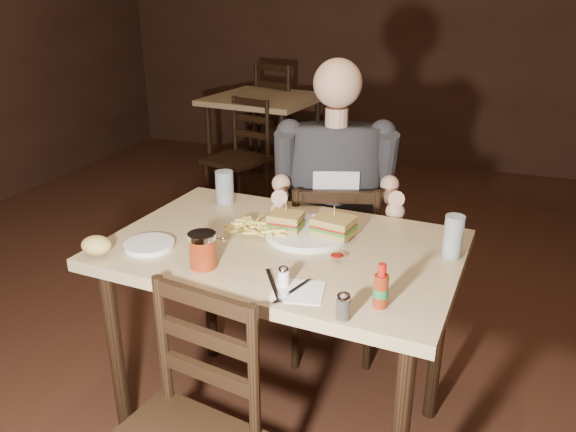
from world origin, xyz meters
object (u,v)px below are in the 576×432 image
(bg_chair_near, at_px, (236,159))
(glass_left, at_px, (225,187))
(bg_chair_far, at_px, (288,118))
(main_table, at_px, (283,268))
(diner, at_px, (335,172))
(syrup_dispenser, at_px, (203,250))
(hot_sauce, at_px, (381,285))
(glass_right, at_px, (453,237))
(chair_far, at_px, (332,267))
(bg_table, at_px, (264,108))
(dinner_plate, at_px, (307,234))
(side_plate, at_px, (149,246))

(bg_chair_near, bearing_deg, glass_left, -50.35)
(bg_chair_near, bearing_deg, bg_chair_far, 105.89)
(main_table, xyz_separation_m, bg_chair_near, (-1.09, 1.98, -0.27))
(main_table, distance_m, diner, 0.55)
(main_table, relative_size, bg_chair_far, 1.21)
(syrup_dispenser, bearing_deg, bg_chair_far, 109.74)
(main_table, height_order, hot_sauce, hot_sauce)
(bg_chair_far, height_order, hot_sauce, bg_chair_far)
(glass_right, height_order, syrup_dispenser, glass_right)
(chair_far, relative_size, hot_sauce, 6.70)
(main_table, xyz_separation_m, glass_left, (-0.34, 0.28, 0.15))
(chair_far, distance_m, bg_chair_near, 1.80)
(main_table, relative_size, bg_table, 1.32)
(bg_table, bearing_deg, hot_sauce, -62.43)
(hot_sauce, distance_m, syrup_dispenser, 0.55)
(bg_chair_near, xyz_separation_m, glass_right, (1.62, -1.89, 0.43))
(dinner_plate, bearing_deg, bg_table, 115.16)
(glass_right, bearing_deg, bg_chair_far, 118.42)
(bg_table, height_order, hot_sauce, hot_sauce)
(dinner_plate, relative_size, syrup_dispenser, 2.62)
(bg_table, relative_size, glass_left, 6.94)
(glass_right, bearing_deg, dinner_plate, -179.92)
(bg_table, relative_size, dinner_plate, 3.11)
(bg_chair_far, distance_m, hot_sauce, 3.68)
(diner, distance_m, dinner_plate, 0.44)
(bg_chair_far, relative_size, glass_left, 7.61)
(chair_far, height_order, syrup_dispenser, syrup_dispenser)
(bg_chair_near, relative_size, glass_right, 6.02)
(syrup_dispenser, bearing_deg, dinner_plate, 59.51)
(bg_table, xyz_separation_m, bg_chair_far, (0.00, 0.55, -0.19))
(bg_chair_far, bearing_deg, bg_chair_near, 111.40)
(main_table, distance_m, syrup_dispenser, 0.32)
(glass_right, bearing_deg, bg_chair_near, 130.59)
(bg_chair_far, xyz_separation_m, glass_right, (1.62, -2.99, 0.35))
(bg_chair_far, xyz_separation_m, syrup_dispenser, (0.92, -3.31, 0.34))
(bg_chair_near, xyz_separation_m, syrup_dispenser, (0.92, -2.21, 0.41))
(bg_table, xyz_separation_m, glass_left, (0.75, -2.24, 0.15))
(chair_far, xyz_separation_m, bg_chair_far, (-1.11, 2.51, 0.07))
(bg_chair_far, xyz_separation_m, bg_chair_near, (0.00, -1.10, -0.08))
(glass_left, bearing_deg, bg_table, 108.38)
(chair_far, xyz_separation_m, glass_right, (0.51, -0.47, 0.42))
(bg_chair_near, distance_m, side_plate, 2.29)
(hot_sauce, bearing_deg, syrup_dispenser, 175.09)
(diner, distance_m, glass_right, 0.66)
(chair_far, distance_m, diner, 0.45)
(glass_left, distance_m, side_plate, 0.46)
(bg_table, relative_size, diner, 1.02)
(diner, bearing_deg, bg_chair_near, 109.46)
(dinner_plate, bearing_deg, glass_right, 0.08)
(dinner_plate, xyz_separation_m, hot_sauce, (0.32, -0.37, 0.05))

